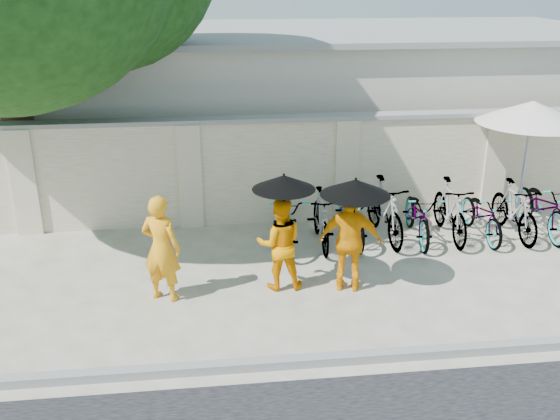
{
  "coord_description": "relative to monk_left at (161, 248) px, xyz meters",
  "views": [
    {
      "loc": [
        -0.63,
        -8.22,
        4.65
      ],
      "look_at": [
        0.45,
        0.89,
        1.1
      ],
      "focal_mm": 40.0,
      "sensor_mm": 36.0,
      "label": 1
    }
  ],
  "objects": [
    {
      "name": "bike_2",
      "position": [
        3.29,
        1.85,
        -0.33
      ],
      "size": [
        0.69,
        1.91,
        1.0
      ],
      "primitive_type": "imported",
      "rotation": [
        0.0,
        0.0,
        0.01
      ],
      "color": "#8D8EA9",
      "rests_on": "ground"
    },
    {
      "name": "bike_1",
      "position": [
        2.68,
        1.64,
        -0.32
      ],
      "size": [
        0.53,
        1.69,
        1.01
      ],
      "primitive_type": "imported",
      "rotation": [
        0.0,
        0.0,
        -0.03
      ],
      "color": "#8D8EA9",
      "rests_on": "ground"
    },
    {
      "name": "bike_4",
      "position": [
        4.49,
        1.69,
        -0.36
      ],
      "size": [
        0.8,
        1.84,
        0.94
      ],
      "primitive_type": "imported",
      "rotation": [
        0.0,
        0.0,
        -0.1
      ],
      "color": "#8D8EA9",
      "rests_on": "ground"
    },
    {
      "name": "ground",
      "position": [
        1.38,
        -0.25,
        -0.82
      ],
      "size": [
        80.0,
        80.0,
        0.0
      ],
      "primitive_type": "plane",
      "color": "beige"
    },
    {
      "name": "monk_right",
      "position": [
        2.82,
        -0.04,
        -0.02
      ],
      "size": [
        1.02,
        0.62,
        1.61
      ],
      "primitive_type": "imported",
      "rotation": [
        0.0,
        0.0,
        2.88
      ],
      "color": "#F69706",
      "rests_on": "ground"
    },
    {
      "name": "monk_center",
      "position": [
        1.77,
        0.16,
        -0.09
      ],
      "size": [
        0.73,
        0.58,
        1.47
      ],
      "primitive_type": "imported",
      "rotation": [
        0.0,
        0.0,
        3.11
      ],
      "color": "orange",
      "rests_on": "ground"
    },
    {
      "name": "bike_5",
      "position": [
        5.09,
        1.71,
        -0.29
      ],
      "size": [
        0.58,
        1.81,
        1.08
      ],
      "primitive_type": "imported",
      "rotation": [
        0.0,
        0.0,
        -0.04
      ],
      "color": "#8D8EA9",
      "rests_on": "ground"
    },
    {
      "name": "bike_0",
      "position": [
        2.08,
        1.73,
        -0.32
      ],
      "size": [
        0.73,
        1.94,
        1.01
      ],
      "primitive_type": "imported",
      "rotation": [
        0.0,
        0.0,
        -0.03
      ],
      "color": "#8D8EA9",
      "rests_on": "ground"
    },
    {
      "name": "parasol_center",
      "position": [
        1.82,
        0.08,
        0.93
      ],
      "size": [
        0.94,
        0.94,
        1.03
      ],
      "color": "black",
      "rests_on": "ground"
    },
    {
      "name": "parasol_right",
      "position": [
        2.84,
        -0.12,
        0.88
      ],
      "size": [
        1.03,
        1.03,
        0.9
      ],
      "color": "black",
      "rests_on": "ground"
    },
    {
      "name": "bike_8",
      "position": [
        6.89,
        1.73,
        -0.31
      ],
      "size": [
        0.7,
        1.96,
        1.03
      ],
      "primitive_type": "imported",
      "rotation": [
        0.0,
        0.0,
        -0.01
      ],
      "color": "#8D8EA9",
      "rests_on": "ground"
    },
    {
      "name": "patio_umbrella",
      "position": [
        6.69,
        2.23,
        1.35
      ],
      "size": [
        2.6,
        2.6,
        2.41
      ],
      "rotation": [
        0.0,
        0.0,
        0.37
      ],
      "color": "gray",
      "rests_on": "ground"
    },
    {
      "name": "monk_left",
      "position": [
        0.0,
        0.0,
        0.0
      ],
      "size": [
        0.71,
        0.6,
        1.65
      ],
      "primitive_type": "imported",
      "rotation": [
        0.0,
        0.0,
        2.73
      ],
      "color": "orange",
      "rests_on": "ground"
    },
    {
      "name": "kerb",
      "position": [
        1.38,
        -1.95,
        -0.76
      ],
      "size": [
        40.0,
        0.16,
        0.12
      ],
      "primitive_type": "cube",
      "color": "gray",
      "rests_on": "ground"
    },
    {
      "name": "bike_3",
      "position": [
        3.89,
        1.79,
        -0.26
      ],
      "size": [
        0.66,
        1.9,
        1.12
      ],
      "primitive_type": "imported",
      "rotation": [
        0.0,
        0.0,
        0.07
      ],
      "color": "#8D8EA9",
      "rests_on": "ground"
    },
    {
      "name": "building_behind",
      "position": [
        3.38,
        6.75,
        0.78
      ],
      "size": [
        14.0,
        6.0,
        3.2
      ],
      "primitive_type": "cube",
      "color": "beige",
      "rests_on": "ground"
    },
    {
      "name": "bike_6",
      "position": [
        5.69,
        1.66,
        -0.38
      ],
      "size": [
        0.62,
        1.69,
        0.89
      ],
      "primitive_type": "imported",
      "rotation": [
        0.0,
        0.0,
        0.02
      ],
      "color": "#8D8EA9",
      "rests_on": "ground"
    },
    {
      "name": "bike_7",
      "position": [
        6.29,
        1.64,
        -0.31
      ],
      "size": [
        0.54,
        1.72,
        1.03
      ],
      "primitive_type": "imported",
      "rotation": [
        0.0,
        0.0,
        0.03
      ],
      "color": "#8D8EA9",
      "rests_on": "ground"
    },
    {
      "name": "compound_wall",
      "position": [
        2.38,
        2.95,
        0.18
      ],
      "size": [
        20.0,
        0.3,
        2.0
      ],
      "primitive_type": "cube",
      "color": "beige",
      "rests_on": "ground"
    }
  ]
}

